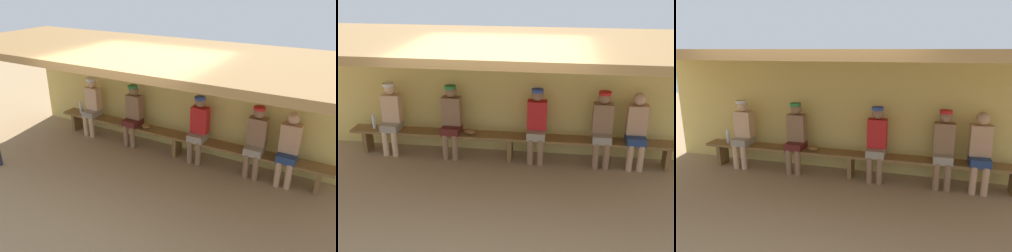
% 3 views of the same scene
% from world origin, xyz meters
% --- Properties ---
extents(ground_plane, '(24.00, 24.00, 0.00)m').
position_xyz_m(ground_plane, '(0.00, 0.00, 0.00)').
color(ground_plane, '#9E7F59').
extents(back_wall, '(8.00, 0.20, 2.20)m').
position_xyz_m(back_wall, '(0.00, 2.00, 1.10)').
color(back_wall, '#D8BC60').
rests_on(back_wall, ground).
extents(dugout_roof, '(8.00, 2.80, 0.12)m').
position_xyz_m(dugout_roof, '(0.00, 0.70, 2.26)').
color(dugout_roof, olive).
rests_on(dugout_roof, back_wall).
extents(bench, '(6.00, 0.36, 0.46)m').
position_xyz_m(bench, '(0.00, 1.55, 0.39)').
color(bench, brown).
rests_on(bench, ground).
extents(player_rightmost, '(0.34, 0.42, 1.34)m').
position_xyz_m(player_rightmost, '(2.19, 1.55, 0.73)').
color(player_rightmost, navy).
rests_on(player_rightmost, ground).
extents(player_middle, '(0.34, 0.42, 1.34)m').
position_xyz_m(player_middle, '(1.61, 1.55, 0.75)').
color(player_middle, gray).
rests_on(player_middle, ground).
extents(player_near_post, '(0.34, 0.42, 1.34)m').
position_xyz_m(player_near_post, '(-1.08, 1.55, 0.75)').
color(player_near_post, '#591E19').
rests_on(player_near_post, ground).
extents(player_leftmost, '(0.34, 0.42, 1.34)m').
position_xyz_m(player_leftmost, '(-2.23, 1.55, 0.75)').
color(player_leftmost, gray).
rests_on(player_leftmost, ground).
extents(player_in_blue, '(0.34, 0.42, 1.34)m').
position_xyz_m(player_in_blue, '(0.47, 1.55, 0.75)').
color(player_in_blue, gray).
rests_on(player_in_blue, ground).
extents(water_bottle_blue, '(0.06, 0.06, 0.28)m').
position_xyz_m(water_bottle_blue, '(-2.58, 1.54, 0.59)').
color(water_bottle_blue, silver).
rests_on(water_bottle_blue, bench).
extents(baseball_glove_worn, '(0.29, 0.25, 0.09)m').
position_xyz_m(baseball_glove_worn, '(-0.74, 1.53, 0.51)').
color(baseball_glove_worn, brown).
rests_on(baseball_glove_worn, bench).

